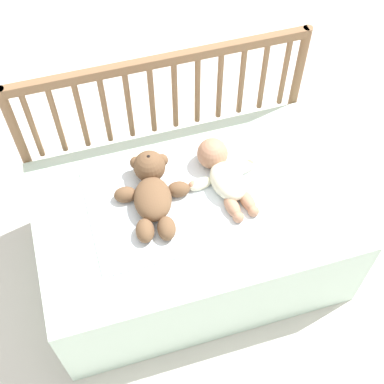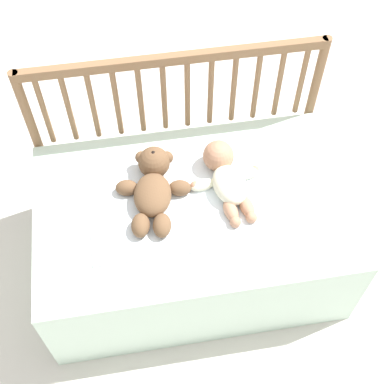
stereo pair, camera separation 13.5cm
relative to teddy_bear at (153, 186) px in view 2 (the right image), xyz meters
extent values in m
plane|color=silver|center=(0.13, -0.07, -0.47)|extent=(12.00, 12.00, 0.00)
cube|color=silver|center=(0.13, -0.07, -0.26)|extent=(1.13, 0.72, 0.42)
cylinder|color=brown|center=(-0.42, 0.31, -0.08)|extent=(0.04, 0.04, 0.78)
cylinder|color=brown|center=(0.68, 0.31, -0.08)|extent=(0.04, 0.04, 0.78)
cube|color=brown|center=(0.13, 0.31, 0.29)|extent=(1.09, 0.03, 0.04)
cylinder|color=brown|center=(-0.35, 0.31, 0.11)|extent=(0.02, 0.02, 0.32)
cylinder|color=brown|center=(-0.27, 0.31, 0.11)|extent=(0.02, 0.02, 0.32)
cylinder|color=brown|center=(-0.18, 0.31, 0.11)|extent=(0.02, 0.02, 0.32)
cylinder|color=brown|center=(-0.09, 0.31, 0.11)|extent=(0.02, 0.02, 0.32)
cylinder|color=brown|center=(0.00, 0.31, 0.11)|extent=(0.02, 0.02, 0.32)
cylinder|color=brown|center=(0.09, 0.31, 0.11)|extent=(0.02, 0.02, 0.32)
cylinder|color=brown|center=(0.18, 0.31, 0.11)|extent=(0.02, 0.02, 0.32)
cylinder|color=brown|center=(0.26, 0.31, 0.11)|extent=(0.02, 0.02, 0.32)
cylinder|color=brown|center=(0.35, 0.31, 0.11)|extent=(0.02, 0.02, 0.32)
cylinder|color=brown|center=(0.44, 0.31, 0.11)|extent=(0.02, 0.02, 0.32)
cylinder|color=brown|center=(0.53, 0.31, 0.11)|extent=(0.02, 0.02, 0.32)
cylinder|color=brown|center=(0.62, 0.31, 0.11)|extent=(0.02, 0.02, 0.32)
cube|color=white|center=(0.12, -0.04, -0.04)|extent=(0.72, 0.46, 0.01)
ellipsoid|color=brown|center=(-0.01, -0.04, 0.00)|extent=(0.16, 0.20, 0.09)
sphere|color=brown|center=(0.02, 0.10, 0.01)|extent=(0.12, 0.12, 0.12)
sphere|color=tan|center=(0.02, 0.10, 0.04)|extent=(0.05, 0.05, 0.05)
sphere|color=black|center=(0.02, 0.10, 0.06)|extent=(0.02, 0.02, 0.02)
sphere|color=brown|center=(-0.03, 0.12, 0.01)|extent=(0.05, 0.05, 0.05)
sphere|color=brown|center=(0.07, 0.11, 0.01)|extent=(0.05, 0.05, 0.05)
ellipsoid|color=brown|center=(-0.09, 0.02, -0.02)|extent=(0.09, 0.07, 0.06)
ellipsoid|color=brown|center=(0.09, -0.01, -0.02)|extent=(0.09, 0.07, 0.06)
ellipsoid|color=brown|center=(-0.06, -0.15, -0.02)|extent=(0.08, 0.10, 0.06)
ellipsoid|color=brown|center=(0.01, -0.16, -0.02)|extent=(0.08, 0.10, 0.06)
ellipsoid|color=#EAEACC|center=(0.27, -0.04, 0.00)|extent=(0.14, 0.19, 0.08)
sphere|color=tan|center=(0.25, 0.09, 0.01)|extent=(0.12, 0.12, 0.12)
ellipsoid|color=#EAEACC|center=(0.18, -0.01, -0.03)|extent=(0.10, 0.06, 0.04)
ellipsoid|color=#EAEACC|center=(0.35, 0.02, -0.03)|extent=(0.10, 0.06, 0.04)
sphere|color=tan|center=(0.15, -0.01, -0.03)|extent=(0.04, 0.04, 0.04)
sphere|color=tan|center=(0.38, 0.03, -0.03)|extent=(0.04, 0.04, 0.04)
ellipsoid|color=tan|center=(0.26, -0.13, -0.02)|extent=(0.06, 0.10, 0.05)
ellipsoid|color=tan|center=(0.31, -0.13, -0.02)|extent=(0.06, 0.10, 0.05)
sphere|color=tan|center=(0.26, -0.18, -0.03)|extent=(0.04, 0.04, 0.04)
sphere|color=tan|center=(0.32, -0.17, -0.03)|extent=(0.04, 0.04, 0.04)
camera|label=1|loc=(-0.18, -1.09, 1.54)|focal=50.00mm
camera|label=2|loc=(-0.04, -1.12, 1.54)|focal=50.00mm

